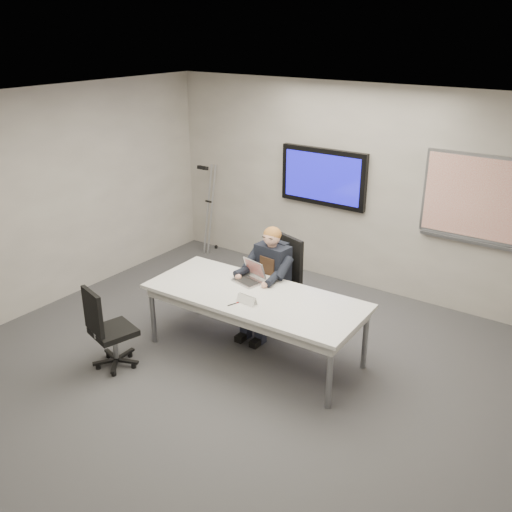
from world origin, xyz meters
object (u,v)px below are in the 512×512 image
Objects in this scene: conference_table at (255,301)px; office_chair_far at (277,299)px; office_chair_near at (111,342)px; laptop at (250,276)px; seated_person at (265,293)px.

office_chair_far is at bearing 102.13° from conference_table.
office_chair_far is 1.16× the size of office_chair_near.
office_chair_far is 3.05× the size of laptop.
conference_table is 2.20× the size of office_chair_far.
seated_person is (-0.20, 0.48, -0.14)m from conference_table.
office_chair_far reaches higher than office_chair_near.
laptop is at bearing -80.74° from office_chair_far.
conference_table is at bearing -33.32° from laptop.
seated_person is at bearing -75.52° from office_chair_far.
office_chair_near is (-0.94, -1.83, -0.05)m from office_chair_far.
office_chair_near is 1.70m from laptop.
conference_table is 0.53m from seated_person.
seated_person is at bearing -104.86° from office_chair_near.
conference_table is at bearing -62.23° from seated_person.
laptop is (-0.06, -0.21, 0.28)m from seated_person.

